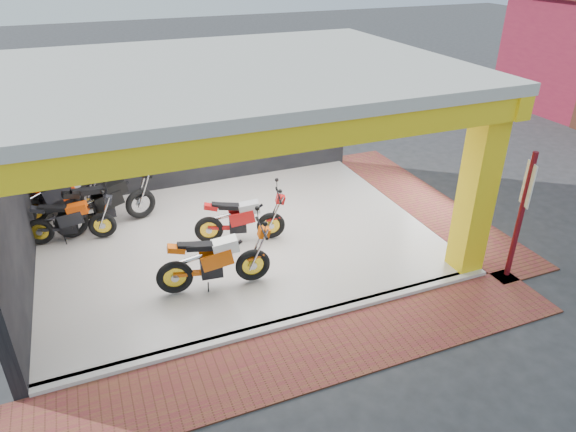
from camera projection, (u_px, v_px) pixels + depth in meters
name	position (u px, v px, depth m)	size (l,w,h in m)	color
ground	(270.00, 291.00, 9.43)	(80.00, 80.00, 0.00)	#2D2D30
showroom_floor	(238.00, 238.00, 11.04)	(8.00, 6.00, 0.10)	white
showroom_ceiling	(229.00, 70.00, 9.38)	(8.40, 6.40, 0.20)	beige
back_wall	(198.00, 121.00, 12.78)	(8.20, 0.20, 3.50)	black
left_wall	(6.00, 198.00, 8.88)	(0.20, 6.20, 3.50)	black
corner_column	(478.00, 188.00, 9.24)	(0.50, 0.50, 3.50)	yellow
header_beam_front	(291.00, 136.00, 7.06)	(8.40, 0.30, 0.40)	yellow
header_beam_right	(412.00, 69.00, 10.85)	(0.30, 6.40, 0.40)	yellow
floor_kerb	(291.00, 322.00, 8.57)	(8.00, 0.20, 0.10)	white
paver_front	(310.00, 354.00, 7.95)	(9.00, 1.40, 0.03)	brown
paver_right	(424.00, 202.00, 12.66)	(1.40, 7.00, 0.03)	brown
signpost	(522.00, 212.00, 9.23)	(0.15, 0.34, 2.53)	maroon
moto_hero	(252.00, 250.00, 9.23)	(2.17, 0.80, 1.33)	#D55108
moto_row_a	(271.00, 213.00, 10.63)	(1.99, 0.74, 1.22)	red
moto_row_b	(139.00, 190.00, 11.39)	(2.32, 0.86, 1.42)	black
moto_row_c	(100.00, 213.00, 10.67)	(1.92, 0.71, 1.17)	black
moto_row_d	(86.00, 180.00, 11.78)	(2.43, 0.90, 1.49)	black
moto_row_e	(90.00, 186.00, 11.87)	(1.94, 0.72, 1.19)	#FF380A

